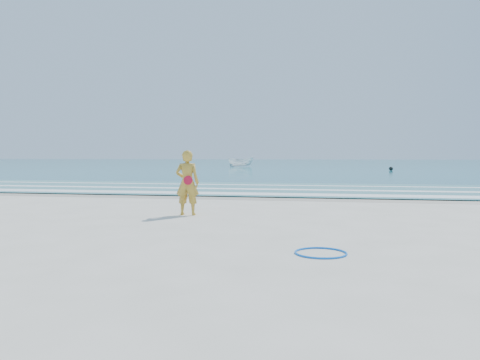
# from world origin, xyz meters

# --- Properties ---
(ground) EXTENTS (400.00, 400.00, 0.00)m
(ground) POSITION_xyz_m (0.00, 0.00, 0.00)
(ground) COLOR silver
(ground) RESTS_ON ground
(wet_sand) EXTENTS (400.00, 2.40, 0.00)m
(wet_sand) POSITION_xyz_m (0.00, 9.00, 0.00)
(wet_sand) COLOR #B2A893
(wet_sand) RESTS_ON ground
(ocean) EXTENTS (400.00, 190.00, 0.04)m
(ocean) POSITION_xyz_m (0.00, 105.00, 0.02)
(ocean) COLOR #19727F
(ocean) RESTS_ON ground
(shallow) EXTENTS (400.00, 10.00, 0.01)m
(shallow) POSITION_xyz_m (0.00, 14.00, 0.04)
(shallow) COLOR #59B7AD
(shallow) RESTS_ON ocean
(foam_near) EXTENTS (400.00, 1.40, 0.01)m
(foam_near) POSITION_xyz_m (0.00, 10.30, 0.05)
(foam_near) COLOR white
(foam_near) RESTS_ON shallow
(foam_mid) EXTENTS (400.00, 0.90, 0.01)m
(foam_mid) POSITION_xyz_m (0.00, 13.20, 0.05)
(foam_mid) COLOR white
(foam_mid) RESTS_ON shallow
(foam_far) EXTENTS (400.00, 0.60, 0.01)m
(foam_far) POSITION_xyz_m (0.00, 16.50, 0.05)
(foam_far) COLOR white
(foam_far) RESTS_ON shallow
(hoop) EXTENTS (1.13, 1.13, 0.03)m
(hoop) POSITION_xyz_m (2.59, -1.84, 0.02)
(hoop) COLOR #0D71EF
(hoop) RESTS_ON ground
(boat) EXTENTS (4.13, 2.39, 1.50)m
(boat) POSITION_xyz_m (-10.83, 61.19, 0.79)
(boat) COLOR white
(boat) RESTS_ON ocean
(buoy) EXTENTS (0.46, 0.46, 0.46)m
(buoy) POSITION_xyz_m (9.61, 45.14, 0.27)
(buoy) COLOR black
(buoy) RESTS_ON ocean
(woman) EXTENTS (0.73, 0.51, 1.92)m
(woman) POSITION_xyz_m (-1.40, 2.97, 0.96)
(woman) COLOR gold
(woman) RESTS_ON ground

